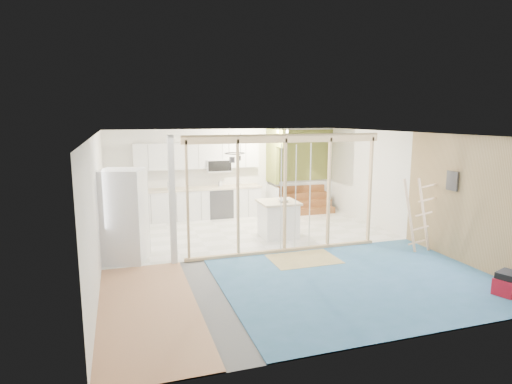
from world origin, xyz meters
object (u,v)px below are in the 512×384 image
object	(u,v)px
fridge	(124,216)
ladder	(419,215)
island	(278,219)
toolbox	(507,284)

from	to	relation	value
fridge	ladder	size ratio (longest dim) A/B	1.17
fridge	island	size ratio (longest dim) A/B	2.01
island	ladder	xyz separation A→B (m)	(2.48, -2.06, 0.39)
fridge	island	xyz separation A→B (m)	(3.63, 0.74, -0.50)
island	toolbox	size ratio (longest dim) A/B	1.86
island	toolbox	xyz separation A→B (m)	(2.40, -4.46, -0.26)
toolbox	ladder	distance (m)	2.48
toolbox	island	bearing A→B (deg)	98.11
fridge	toolbox	distance (m)	7.12
ladder	toolbox	bearing A→B (deg)	-83.11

